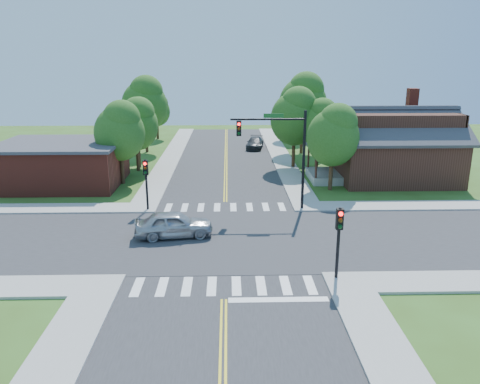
{
  "coord_description": "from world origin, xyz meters",
  "views": [
    {
      "loc": [
        0.24,
        -26.74,
        10.73
      ],
      "look_at": [
        1.01,
        2.76,
        2.2
      ],
      "focal_mm": 35.0,
      "sensor_mm": 36.0,
      "label": 1
    }
  ],
  "objects_px": {
    "signal_pole_se": "(339,230)",
    "car_dgrey": "(255,143)",
    "signal_mast_ne": "(280,144)",
    "signal_pole_nw": "(146,175)",
    "house_ne": "(394,143)",
    "car_silver": "(174,225)"
  },
  "relations": [
    {
      "from": "signal_mast_ne",
      "to": "house_ne",
      "type": "bearing_deg",
      "value": 37.68
    },
    {
      "from": "house_ne",
      "to": "signal_pole_se",
      "type": "bearing_deg",
      "value": -115.58
    },
    {
      "from": "signal_pole_se",
      "to": "car_silver",
      "type": "xyz_separation_m",
      "value": [
        -8.73,
        6.04,
        -1.85
      ]
    },
    {
      "from": "signal_mast_ne",
      "to": "signal_pole_nw",
      "type": "relative_size",
      "value": 1.89
    },
    {
      "from": "car_dgrey",
      "to": "car_silver",
      "type": "bearing_deg",
      "value": -94.41
    },
    {
      "from": "signal_mast_ne",
      "to": "signal_pole_se",
      "type": "xyz_separation_m",
      "value": [
        1.69,
        -11.21,
        -2.19
      ]
    },
    {
      "from": "signal_mast_ne",
      "to": "signal_pole_nw",
      "type": "distance_m",
      "value": 9.76
    },
    {
      "from": "car_dgrey",
      "to": "signal_pole_se",
      "type": "bearing_deg",
      "value": -78.05
    },
    {
      "from": "signal_pole_nw",
      "to": "car_silver",
      "type": "height_order",
      "value": "signal_pole_nw"
    },
    {
      "from": "house_ne",
      "to": "car_silver",
      "type": "height_order",
      "value": "house_ne"
    },
    {
      "from": "signal_pole_se",
      "to": "house_ne",
      "type": "height_order",
      "value": "house_ne"
    },
    {
      "from": "signal_pole_nw",
      "to": "house_ne",
      "type": "relative_size",
      "value": 0.29
    },
    {
      "from": "car_dgrey",
      "to": "signal_pole_nw",
      "type": "bearing_deg",
      "value": -102.46
    },
    {
      "from": "signal_mast_ne",
      "to": "house_ne",
      "type": "distance_m",
      "value": 14.23
    },
    {
      "from": "house_ne",
      "to": "car_silver",
      "type": "distance_m",
      "value": 23.02
    },
    {
      "from": "signal_pole_se",
      "to": "car_dgrey",
      "type": "distance_m",
      "value": 35.06
    },
    {
      "from": "signal_pole_nw",
      "to": "car_silver",
      "type": "distance_m",
      "value": 6.01
    },
    {
      "from": "signal_mast_ne",
      "to": "house_ne",
      "type": "height_order",
      "value": "signal_mast_ne"
    },
    {
      "from": "signal_mast_ne",
      "to": "signal_pole_se",
      "type": "distance_m",
      "value": 11.55
    },
    {
      "from": "car_dgrey",
      "to": "signal_mast_ne",
      "type": "bearing_deg",
      "value": -80.49
    },
    {
      "from": "signal_pole_se",
      "to": "car_silver",
      "type": "height_order",
      "value": "signal_pole_se"
    },
    {
      "from": "signal_pole_se",
      "to": "signal_mast_ne",
      "type": "bearing_deg",
      "value": 98.56
    }
  ]
}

